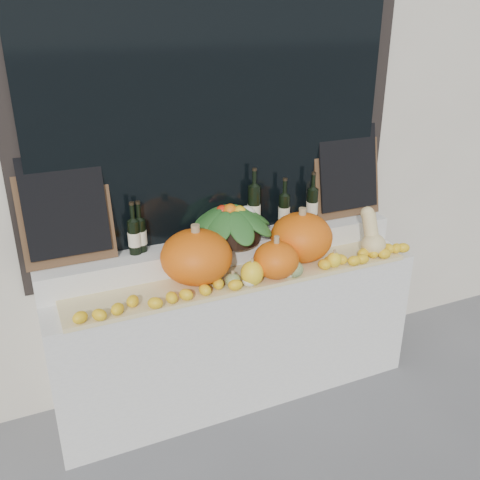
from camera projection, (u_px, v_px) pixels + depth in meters
name	position (u px, v px, depth m)	size (l,w,h in m)	color
storefront_facade	(188.00, 28.00, 3.33)	(7.00, 0.94, 4.50)	beige
display_sill	(235.00, 332.00, 3.45)	(2.30, 0.55, 0.88)	silver
rear_tier	(226.00, 250.00, 3.37)	(2.30, 0.25, 0.16)	silver
straw_bedding	(243.00, 278.00, 3.16)	(2.10, 0.32, 0.03)	tan
pumpkin_left	(196.00, 257.00, 3.04)	(0.41, 0.41, 0.31)	#E45E0C
pumpkin_right	(301.00, 237.00, 3.31)	(0.39, 0.39, 0.30)	#E45E0C
pumpkin_center	(276.00, 260.00, 3.11)	(0.27, 0.27, 0.22)	#E45E0C
butternut_squash	(372.00, 236.00, 3.41)	(0.16, 0.21, 0.30)	#E0C683
decorative_gourds	(273.00, 272.00, 3.09)	(0.75, 0.14, 0.17)	#2C5A1B
lemon_heap	(251.00, 280.00, 3.05)	(2.20, 0.16, 0.06)	yellow
produce_bowl	(230.00, 222.00, 3.29)	(0.58, 0.58, 0.24)	black
wine_bottle_far_left	(134.00, 236.00, 3.09)	(0.08, 0.08, 0.32)	black
wine_bottle_near_left	(140.00, 235.00, 3.13)	(0.08, 0.08, 0.31)	black
wine_bottle_tall	(254.00, 209.00, 3.37)	(0.08, 0.08, 0.42)	black
wine_bottle_near_right	(284.00, 211.00, 3.46)	(0.08, 0.08, 0.34)	black
wine_bottle_far_right	(312.00, 206.00, 3.52)	(0.08, 0.08, 0.35)	black
chalkboard_left	(65.00, 208.00, 2.92)	(0.50, 0.15, 0.61)	#4C331E
chalkboard_right	(347.00, 170.00, 3.60)	(0.50, 0.15, 0.61)	#4C331E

